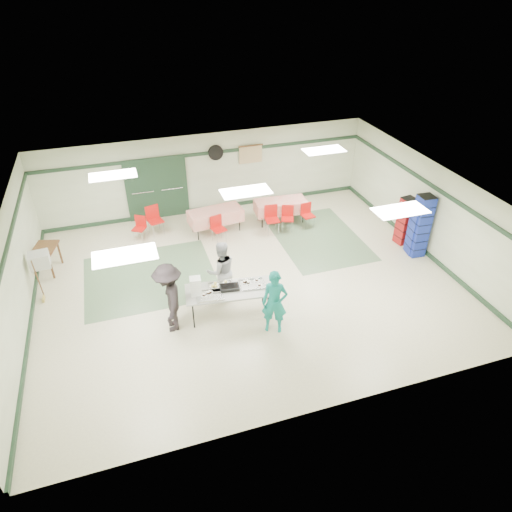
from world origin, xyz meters
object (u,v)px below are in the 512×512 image
object	(u,v)px
crate_stack_red	(405,221)
chair_loose_b	(140,225)
volunteer_teal	(275,302)
chair_b	(272,216)
volunteer_grey	(221,271)
broom	(38,279)
dining_table_b	(216,216)
office_printer	(39,260)
chair_loose_a	(154,217)
crate_stack_blue_a	(417,233)
printer_table	(45,251)
chair_c	(307,213)
crate_stack_blue_b	(421,226)
dining_table_a	(281,206)
chair_a	(287,215)
serving_table	(229,291)
volunteer_dark	(169,298)
chair_d	(217,226)

from	to	relation	value
crate_stack_red	chair_loose_b	bearing A→B (deg)	160.57
volunteer_teal	chair_b	bearing A→B (deg)	95.27
volunteer_grey	broom	world-z (taller)	volunteer_grey
dining_table_b	crate_stack_red	distance (m)	5.83
broom	office_printer	bearing A→B (deg)	77.41
dining_table_b	chair_loose_a	xyz separation A→B (m)	(-1.88, 0.49, 0.00)
crate_stack_blue_a	printer_table	bearing A→B (deg)	167.28
chair_c	chair_loose_b	world-z (taller)	chair_c
chair_b	crate_stack_blue_b	distance (m)	4.46
dining_table_a	crate_stack_blue_b	xyz separation A→B (m)	(3.10, -3.15, 0.39)
chair_b	printer_table	world-z (taller)	chair_b
chair_a	crate_stack_blue_a	xyz separation A→B (m)	(3.08, -2.47, 0.19)
serving_table	crate_stack_blue_b	world-z (taller)	crate_stack_blue_b
crate_stack_blue_a	dining_table_a	bearing A→B (deg)	135.48
chair_loose_a	volunteer_dark	bearing A→B (deg)	-108.18
volunteer_dark	chair_d	distance (m)	4.11
volunteer_dark	broom	xyz separation A→B (m)	(-3.00, 2.10, -0.25)
dining_table_b	crate_stack_red	size ratio (longest dim) A/B	1.17
dining_table_b	crate_stack_red	xyz separation A→B (m)	(5.30, -2.43, 0.18)
volunteer_grey	crate_stack_red	size ratio (longest dim) A/B	1.07
crate_stack_blue_a	office_printer	xyz separation A→B (m)	(-10.30, 1.41, 0.25)
volunteer_teal	volunteer_dark	bearing A→B (deg)	-175.48
printer_table	office_printer	bearing A→B (deg)	-75.29
serving_table	printer_table	bearing A→B (deg)	149.67
dining_table_b	broom	world-z (taller)	broom
chair_a	broom	xyz separation A→B (m)	(-7.30, -1.47, 0.13)
serving_table	chair_a	xyz separation A→B (m)	(2.88, 3.53, -0.22)
dining_table_b	chair_d	world-z (taller)	chair_d
serving_table	crate_stack_blue_a	size ratio (longest dim) A/B	1.57
volunteer_grey	chair_loose_b	size ratio (longest dim) A/B	2.08
dining_table_a	chair_d	world-z (taller)	chair_d
crate_stack_blue_a	crate_stack_blue_b	world-z (taller)	crate_stack_blue_b
chair_c	crate_stack_red	distance (m)	3.05
chair_loose_b	printer_table	size ratio (longest dim) A/B	0.76
dining_table_a	chair_loose_b	world-z (taller)	chair_loose_b
serving_table	crate_stack_red	size ratio (longest dim) A/B	1.43
dining_table_b	chair_d	distance (m)	0.58
chair_loose_b	chair_c	bearing A→B (deg)	22.24
broom	chair_c	bearing A→B (deg)	8.90
chair_b	crate_stack_blue_a	xyz separation A→B (m)	(3.62, -2.49, 0.13)
serving_table	office_printer	xyz separation A→B (m)	(-4.34, 2.46, 0.22)
volunteer_grey	volunteer_dark	world-z (taller)	volunteer_dark
serving_table	volunteer_dark	size ratio (longest dim) A/B	1.22
dining_table_a	volunteer_dark	bearing A→B (deg)	-131.79
chair_a	printer_table	distance (m)	7.23
volunteer_teal	office_printer	size ratio (longest dim) A/B	3.31
crate_stack_blue_b	printer_table	xyz separation A→B (m)	(-10.30, 2.42, -0.31)
serving_table	chair_d	xyz separation A→B (m)	(0.58, 3.53, -0.21)
volunteer_teal	broom	size ratio (longest dim) A/B	1.32
dining_table_b	chair_loose_b	distance (m)	2.36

